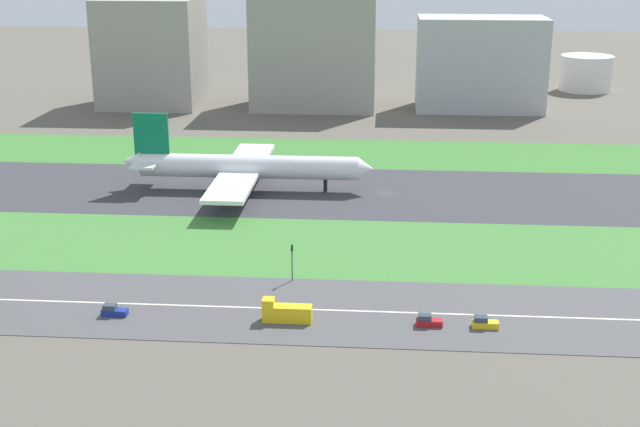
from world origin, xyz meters
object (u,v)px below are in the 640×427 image
(car_2, at_px, (484,323))
(office_tower, at_px, (480,64))
(truck_0, at_px, (286,312))
(fuel_tank_centre, at_px, (508,72))
(hangar_building, at_px, (314,52))
(traffic_light, at_px, (292,260))
(fuel_tank_west, at_px, (448,74))
(fuel_tank_east, at_px, (586,73))
(terminal_building, at_px, (152,52))
(airliner, at_px, (243,167))
(car_5, at_px, (428,321))
(car_1, at_px, (113,311))

(car_2, height_order, office_tower, office_tower)
(truck_0, height_order, fuel_tank_centre, fuel_tank_centre)
(hangar_building, distance_m, fuel_tank_centre, 91.31)
(traffic_light, distance_m, fuel_tank_west, 223.18)
(fuel_tank_east, bearing_deg, terminal_building, -165.43)
(truck_0, bearing_deg, airliner, -75.58)
(truck_0, bearing_deg, terminal_building, -69.10)
(terminal_building, bearing_deg, office_tower, 0.00)
(truck_0, bearing_deg, hangar_building, -86.69)
(hangar_building, bearing_deg, car_2, -76.95)
(car_5, xyz_separation_m, fuel_tank_west, (17.97, 237.00, 5.25))
(car_5, distance_m, fuel_tank_west, 237.74)
(car_1, bearing_deg, car_5, -180.00)
(hangar_building, height_order, office_tower, hangar_building)
(airliner, distance_m, fuel_tank_centre, 181.40)
(terminal_building, bearing_deg, car_2, -60.93)
(office_tower, distance_m, fuel_tank_centre, 48.86)
(truck_0, xyz_separation_m, fuel_tank_east, (99.87, 237.00, 5.67))
(truck_0, distance_m, fuel_tank_west, 240.75)
(car_5, xyz_separation_m, hangar_building, (-35.20, 192.00, 19.86))
(car_5, height_order, office_tower, office_tower)
(car_5, relative_size, office_tower, 0.09)
(truck_0, height_order, hangar_building, hangar_building)
(airliner, relative_size, fuel_tank_east, 2.99)
(fuel_tank_east, bearing_deg, office_tower, -137.49)
(traffic_light, distance_m, terminal_building, 189.17)
(hangar_building, bearing_deg, airliner, -94.50)
(car_5, bearing_deg, hangar_building, -79.61)
(truck_0, bearing_deg, traffic_light, -87.36)
(hangar_building, relative_size, office_tower, 0.98)
(car_5, bearing_deg, car_2, -180.00)
(car_2, bearing_deg, truck_0, 0.00)
(car_2, relative_size, fuel_tank_east, 0.20)
(airliner, relative_size, car_2, 14.77)
(terminal_building, relative_size, hangar_building, 0.88)
(traffic_light, xyz_separation_m, hangar_building, (-10.27, 174.01, 16.49))
(terminal_building, xyz_separation_m, office_tower, (124.09, 0.00, -3.09))
(hangar_building, bearing_deg, fuel_tank_centre, 29.87)
(truck_0, distance_m, fuel_tank_east, 257.24)
(traffic_light, height_order, office_tower, office_tower)
(office_tower, bearing_deg, traffic_light, -106.52)
(office_tower, distance_m, fuel_tank_west, 47.11)
(terminal_building, height_order, fuel_tank_centre, terminal_building)
(car_5, xyz_separation_m, fuel_tank_east, (75.76, 237.00, 6.41))
(hangar_building, bearing_deg, office_tower, 0.00)
(fuel_tank_west, bearing_deg, car_5, -94.34)
(car_1, distance_m, traffic_light, 34.40)
(airliner, height_order, car_1, airliner)
(fuel_tank_west, bearing_deg, car_2, -92.09)
(airliner, height_order, traffic_light, airliner)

